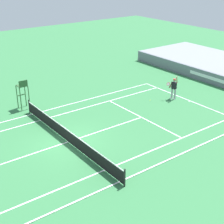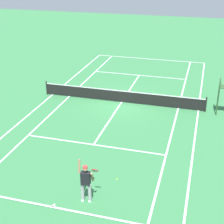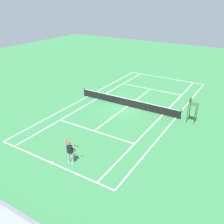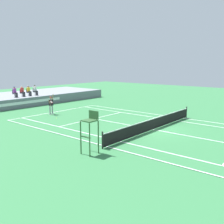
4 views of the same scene
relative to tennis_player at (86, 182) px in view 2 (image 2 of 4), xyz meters
The scene contains 6 objects.
ground_plane 11.21m from the tennis_player, 83.52° to the right, with size 80.00×80.00×0.00m, color #337542.
court 11.20m from the tennis_player, 83.52° to the right, with size 11.08×23.88×0.03m.
net 11.17m from the tennis_player, 83.52° to the right, with size 11.98×0.10×1.07m.
tennis_player is the anchor object (origin of this frame).
tennis_ball 2.27m from the tennis_player, 115.18° to the right, with size 0.07×0.07×0.07m, color #D1E533.
umpire_chair 12.48m from the tennis_player, 117.19° to the right, with size 0.77×0.77×2.44m.
Camera 2 is at (-5.59, 22.32, 9.81)m, focal length 54.84 mm.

